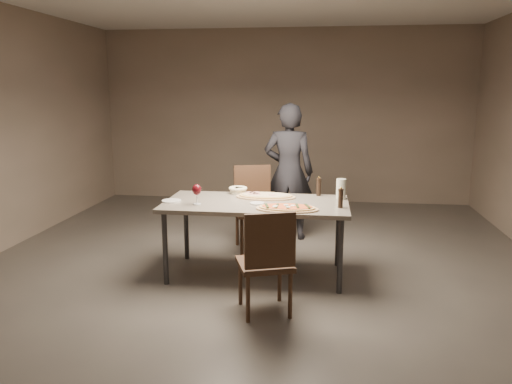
# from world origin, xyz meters

# --- Properties ---
(room) EXTENTS (7.00, 7.00, 7.00)m
(room) POSITION_xyz_m (0.00, 0.00, 1.40)
(room) COLOR #544F48
(room) RESTS_ON ground
(dining_table) EXTENTS (1.80, 0.90, 0.75)m
(dining_table) POSITION_xyz_m (0.00, 0.00, 0.69)
(dining_table) COLOR #70675C
(dining_table) RESTS_ON ground
(zucchini_pizza) EXTENTS (0.58, 0.32, 0.05)m
(zucchini_pizza) POSITION_xyz_m (0.33, -0.28, 0.77)
(zucchini_pizza) COLOR tan
(zucchini_pizza) RESTS_ON dining_table
(ham_pizza) EXTENTS (0.61, 0.34, 0.04)m
(ham_pizza) POSITION_xyz_m (0.07, 0.21, 0.77)
(ham_pizza) COLOR tan
(ham_pizza) RESTS_ON dining_table
(bread_basket) EXTENTS (0.20, 0.20, 0.07)m
(bread_basket) POSITION_xyz_m (-0.24, 0.38, 0.79)
(bread_basket) COLOR beige
(bread_basket) RESTS_ON dining_table
(oil_dish) EXTENTS (0.14, 0.14, 0.02)m
(oil_dish) POSITION_xyz_m (0.02, -0.10, 0.76)
(oil_dish) COLOR white
(oil_dish) RESTS_ON dining_table
(pepper_mill_left) EXTENTS (0.05, 0.05, 0.20)m
(pepper_mill_left) POSITION_xyz_m (0.61, 0.38, 0.85)
(pepper_mill_left) COLOR black
(pepper_mill_left) RESTS_ON dining_table
(pepper_mill_right) EXTENTS (0.05, 0.05, 0.20)m
(pepper_mill_right) POSITION_xyz_m (0.81, -0.14, 0.84)
(pepper_mill_right) COLOR black
(pepper_mill_right) RESTS_ON dining_table
(carafe) EXTENTS (0.10, 0.10, 0.20)m
(carafe) POSITION_xyz_m (0.83, 0.26, 0.85)
(carafe) COLOR silver
(carafe) RESTS_ON dining_table
(wine_glass) EXTENTS (0.09, 0.09, 0.20)m
(wine_glass) POSITION_xyz_m (-0.55, -0.18, 0.89)
(wine_glass) COLOR silver
(wine_glass) RESTS_ON dining_table
(side_plate) EXTENTS (0.19, 0.19, 0.01)m
(side_plate) POSITION_xyz_m (-0.83, -0.09, 0.76)
(side_plate) COLOR white
(side_plate) RESTS_ON dining_table
(chair_near) EXTENTS (0.54, 0.54, 0.90)m
(chair_near) POSITION_xyz_m (0.21, -0.92, 0.50)
(chair_near) COLOR #40291B
(chair_near) RESTS_ON ground
(chair_far) EXTENTS (0.57, 0.57, 0.96)m
(chair_far) POSITION_xyz_m (-0.15, 0.89, 0.54)
(chair_far) COLOR #40291B
(chair_far) RESTS_ON ground
(diner) EXTENTS (0.63, 0.43, 1.68)m
(diner) POSITION_xyz_m (0.23, 1.32, 0.84)
(diner) COLOR black
(diner) RESTS_ON ground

